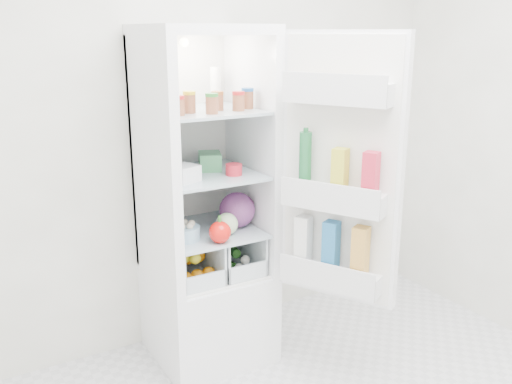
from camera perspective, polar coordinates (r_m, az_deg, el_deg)
room_walls at (r=2.03m, az=14.84°, el=10.27°), size 3.02×3.02×2.61m
refrigerator at (r=3.14m, az=-5.31°, el=-4.80°), size 0.60×0.60×1.80m
shelf_low at (r=3.07m, az=-4.85°, el=-3.85°), size 0.49×0.53×0.01m
shelf_mid at (r=2.98m, az=-4.98°, el=1.78°), size 0.49×0.53×0.02m
shelf_top at (r=2.91m, az=-5.14°, el=8.09°), size 0.49×0.53×0.02m
crisper_left at (r=3.07m, az=-6.87°, el=-6.51°), size 0.23×0.46×0.22m
crisper_right at (r=3.16m, az=-2.78°, el=-5.70°), size 0.23×0.46×0.22m
condiment_jars at (r=2.81m, az=-4.18°, el=8.85°), size 0.46×0.16×0.08m
squeeze_bottle at (r=3.09m, az=-4.06°, el=10.53°), size 0.06×0.06×0.20m
tub_white at (r=2.81m, az=-7.24°, el=1.86°), size 0.16×0.16×0.08m
tin_red at (r=2.91m, az=-2.23°, el=2.26°), size 0.11×0.11×0.06m
tub_green at (r=3.04m, az=-4.63°, el=3.10°), size 0.16×0.19×0.09m
red_cabbage at (r=3.06m, az=-1.90°, el=-1.80°), size 0.19×0.19×0.19m
bell_pepper at (r=2.85m, az=-3.62°, el=-4.03°), size 0.11×0.11×0.11m
mushroom_bowl at (r=2.91m, az=-7.05°, el=-4.11°), size 0.17×0.17×0.07m
salad_bag at (r=2.96m, az=-2.94°, el=-3.21°), size 0.12×0.12×0.12m
citrus_pile at (r=3.04m, az=-6.66°, el=-7.13°), size 0.20×0.31×0.16m
veg_pile at (r=3.18m, az=-2.67°, el=-6.48°), size 0.16×0.30×0.10m
fridge_door at (r=2.75m, az=8.28°, el=1.42°), size 0.41×0.56×1.30m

